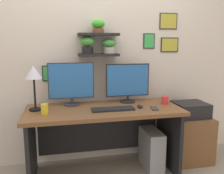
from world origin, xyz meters
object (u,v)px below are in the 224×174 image
(desk_lamp, at_px, (34,76))
(cell_phone, at_px, (154,108))
(keyboard, at_px, (113,109))
(computer_tower_right, at_px, (151,149))
(monitor_right, at_px, (128,82))
(pen_cup, at_px, (45,109))
(coffee_mug, at_px, (165,100))
(monitor_left, at_px, (71,83))
(desk, at_px, (103,125))
(drawer_cabinet, at_px, (189,138))
(computer_mouse, at_px, (140,106))
(printer, at_px, (190,109))

(desk_lamp, distance_m, cell_phone, 1.28)
(keyboard, distance_m, computer_tower_right, 0.73)
(monitor_right, relative_size, pen_cup, 5.10)
(monitor_right, xyz_separation_m, pen_cup, (-0.92, -0.30, -0.19))
(keyboard, xyz_separation_m, coffee_mug, (0.63, 0.12, 0.04))
(monitor_left, distance_m, cell_phone, 0.94)
(monitor_left, height_order, pen_cup, monitor_left)
(keyboard, bearing_deg, desk, 118.59)
(desk, bearing_deg, drawer_cabinet, 3.78)
(pen_cup, height_order, drawer_cabinet, pen_cup)
(monitor_left, bearing_deg, cell_phone, -22.82)
(desk, height_order, computer_mouse, computer_mouse)
(desk, relative_size, computer_tower_right, 3.62)
(pen_cup, bearing_deg, cell_phone, -2.71)
(monitor_left, xyz_separation_m, cell_phone, (0.84, -0.35, -0.24))
(keyboard, relative_size, desk_lamp, 0.95)
(monitor_right, height_order, coffee_mug, monitor_right)
(coffee_mug, height_order, drawer_cabinet, coffee_mug)
(pen_cup, xyz_separation_m, printer, (1.69, 0.21, -0.16))
(monitor_right, xyz_separation_m, cell_phone, (0.19, -0.35, -0.23))
(keyboard, distance_m, drawer_cabinet, 1.15)
(monitor_right, relative_size, printer, 1.34)
(monitor_right, bearing_deg, drawer_cabinet, -6.68)
(printer, xyz_separation_m, computer_tower_right, (-0.54, -0.11, -0.41))
(computer_mouse, height_order, printer, computer_mouse)
(coffee_mug, bearing_deg, cell_phone, -139.63)
(desk, distance_m, desk_lamp, 0.90)
(monitor_right, height_order, pen_cup, monitor_right)
(computer_mouse, xyz_separation_m, printer, (0.71, 0.19, -0.13))
(computer_tower_right, bearing_deg, monitor_right, 139.43)
(drawer_cabinet, xyz_separation_m, computer_tower_right, (-0.54, -0.11, -0.05))
(cell_phone, xyz_separation_m, drawer_cabinet, (0.58, 0.26, -0.48))
(cell_phone, bearing_deg, drawer_cabinet, 36.91)
(coffee_mug, xyz_separation_m, computer_tower_right, (-0.15, -0.01, -0.57))
(desk_lamp, xyz_separation_m, cell_phone, (1.22, -0.21, -0.35))
(computer_mouse, xyz_separation_m, coffee_mug, (0.33, 0.09, 0.03))
(computer_tower_right, bearing_deg, computer_mouse, -156.39)
(cell_phone, relative_size, drawer_cabinet, 0.25)
(keyboard, xyz_separation_m, desk_lamp, (-0.78, 0.16, 0.35))
(drawer_cabinet, bearing_deg, computer_tower_right, -168.32)
(monitor_right, relative_size, drawer_cabinet, 0.93)
(keyboard, relative_size, printer, 1.16)
(keyboard, xyz_separation_m, printer, (1.02, 0.22, -0.12))
(coffee_mug, xyz_separation_m, drawer_cabinet, (0.39, 0.10, -0.52))
(computer_mouse, relative_size, drawer_cabinet, 0.16)
(desk, xyz_separation_m, monitor_left, (-0.32, 0.16, 0.46))
(desk, relative_size, drawer_cabinet, 2.96)
(computer_mouse, distance_m, computer_tower_right, 0.57)
(computer_mouse, xyz_separation_m, desk_lamp, (-1.08, 0.13, 0.34))
(coffee_mug, distance_m, printer, 0.43)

